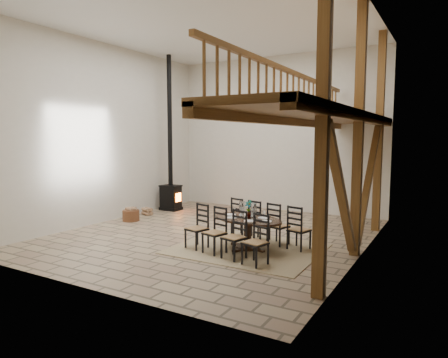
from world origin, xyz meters
The scene contains 7 objects.
ground centered at (0.00, 0.00, 0.00)m, with size 8.00×8.00×0.00m, color #998566.
room_shell centered at (1.19, 0.00, 3.01)m, with size 7.02×8.02×5.01m.
rug centered at (1.30, -0.72, 0.01)m, with size 3.00×2.50×0.02m, color tan.
dining_table centered at (1.30, -0.72, 0.35)m, with size 2.42×2.28×1.06m.
wood_stove centered at (-2.97, 2.17, 1.13)m, with size 0.65×0.50×5.00m.
log_basket centered at (-2.91, 0.22, 0.17)m, with size 0.48×0.48×0.40m.
log_stack centered at (-3.08, 1.11, 0.11)m, with size 0.38×0.31×0.23m.
Camera 1 is at (5.03, -8.22, 2.40)m, focal length 32.00 mm.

